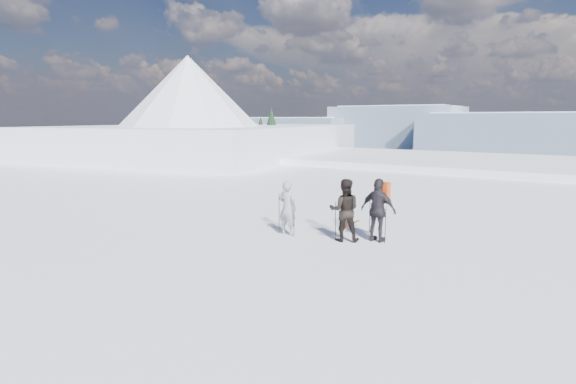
% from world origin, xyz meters
% --- Properties ---
extents(lake_basin, '(820.00, 820.00, 71.62)m').
position_xyz_m(lake_basin, '(0.00, 30.00, -6.50)').
color(lake_basin, white).
rests_on(lake_basin, ground).
extents(near_ridge, '(31.37, 35.68, 25.62)m').
position_xyz_m(near_ridge, '(-26.56, 29.34, -3.48)').
color(near_ridge, white).
rests_on(near_ridge, ground).
extents(skier_grey, '(0.67, 0.46, 1.79)m').
position_xyz_m(skier_grey, '(-2.03, 3.21, 0.90)').
color(skier_grey, gray).
rests_on(skier_grey, ground).
extents(skier_dark, '(1.18, 1.08, 1.95)m').
position_xyz_m(skier_dark, '(-0.13, 3.51, 0.98)').
color(skier_dark, black).
rests_on(skier_dark, ground).
extents(skier_pack, '(1.20, 0.60, 1.98)m').
position_xyz_m(skier_pack, '(0.78, 4.00, 0.99)').
color(skier_pack, black).
rests_on(skier_pack, ground).
extents(backpack, '(0.44, 0.28, 0.64)m').
position_xyz_m(backpack, '(0.81, 4.25, 2.30)').
color(backpack, '#B93D11').
rests_on(backpack, skier_pack).
extents(ski_poles, '(3.43, 0.86, 1.37)m').
position_xyz_m(ski_poles, '(-0.45, 3.49, 0.64)').
color(ski_poles, black).
rests_on(ski_poles, ground).
extents(skis_loose, '(0.64, 1.70, 0.03)m').
position_xyz_m(skis_loose, '(-0.91, 5.46, 0.01)').
color(skis_loose, black).
rests_on(skis_loose, ground).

